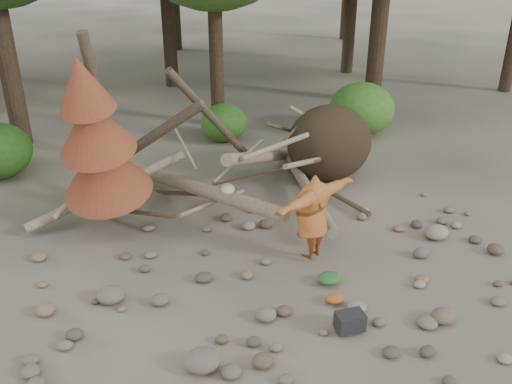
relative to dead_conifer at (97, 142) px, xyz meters
name	(u,v)px	position (x,y,z in m)	size (l,w,h in m)	color
ground	(300,291)	(3.12, -3.37, -2.11)	(120.00, 120.00, 0.00)	#514C44
deadfall_pile	(309,148)	(5.13, 0.87, -1.16)	(8.55, 5.24, 3.30)	#332619
dead_conifer	(97,142)	(0.00, 0.00, 0.00)	(2.06, 2.16, 4.35)	#4C3F30
bush_mid	(224,123)	(3.92, 4.43, -1.55)	(1.40, 1.40, 1.12)	#32691E
bush_right	(362,109)	(8.12, 3.63, -1.31)	(2.00, 2.00, 1.60)	#3E7D26
frisbee_thrower	(312,217)	(3.73, -2.45, -1.13)	(2.95, 1.47, 1.79)	#A75825
backpack	(350,324)	(3.46, -4.68, -1.96)	(0.47, 0.31, 0.31)	black
cloth_green	(329,280)	(3.73, -3.35, -2.02)	(0.46, 0.39, 0.17)	#265F28
cloth_orange	(335,300)	(3.57, -3.92, -2.05)	(0.35, 0.28, 0.13)	#AA4D1D
boulder_front_left	(202,360)	(0.93, -4.72, -1.94)	(0.56, 0.51, 0.34)	#625A52
boulder_front_right	(443,316)	(5.09, -4.98, -1.98)	(0.42, 0.38, 0.25)	brown
boulder_mid_right	(437,232)	(6.62, -2.59, -1.96)	(0.52, 0.46, 0.31)	gray
boulder_mid_left	(111,295)	(-0.22, -2.56, -1.96)	(0.50, 0.45, 0.30)	#645D54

